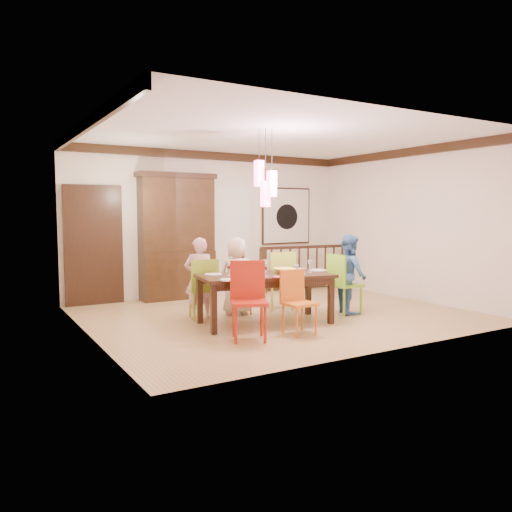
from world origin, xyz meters
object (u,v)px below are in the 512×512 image
person_far_left (199,278)px  balustrade (308,266)px  dining_table (265,280)px  person_end_right (350,274)px  person_far_mid (237,276)px  china_hutch (177,236)px  chair_far_left (203,284)px  chair_end_right (345,280)px

person_far_left → balustrade: bearing=-133.0°
dining_table → balustrade: 3.53m
dining_table → person_end_right: bearing=7.8°
person_far_mid → person_end_right: (1.67, -0.87, 0.02)m
china_hutch → person_far_mid: size_ratio=1.91×
balustrade → person_end_right: bearing=-105.4°
chair_far_left → person_far_left: size_ratio=0.74×
chair_far_left → balustrade: balustrade is taller
balustrade → person_end_right: person_end_right is taller
balustrade → person_end_right: (-0.95, -2.45, 0.16)m
person_far_left → person_end_right: (2.33, -0.88, 0.01)m
dining_table → balustrade: (2.57, 2.42, -0.16)m
balustrade → chair_end_right: bearing=-107.2°
person_far_left → person_end_right: size_ratio=0.98×
chair_end_right → person_far_mid: (-1.57, 0.87, 0.07)m
dining_table → china_hutch: china_hutch is taller
person_end_right → chair_end_right: bearing=112.8°
chair_far_left → chair_end_right: 2.35m
dining_table → balustrade: bearing=52.5°
balustrade → person_far_mid: person_far_mid is taller
person_far_mid → chair_far_left: bearing=18.0°
china_hutch → balustrade: china_hutch is taller
dining_table → china_hutch: bearing=105.9°
balustrade → person_far_left: 3.64m
dining_table → china_hutch: size_ratio=0.87×
chair_end_right → china_hutch: 3.42m
person_end_right → balustrade: bearing=-2.3°
china_hutch → person_end_right: size_ratio=1.85×
balustrade → person_end_right: size_ratio=1.75×
chair_far_left → person_far_left: person_far_left is taller
dining_table → person_far_left: (-0.71, 0.84, -0.02)m
china_hutch → person_end_right: 3.46m
chair_end_right → balustrade: 2.67m
chair_far_left → person_far_mid: size_ratio=0.75×
person_far_left → dining_table: bearing=151.4°
dining_table → person_far_left: person_far_left is taller
dining_table → china_hutch: 2.84m
person_far_mid → dining_table: bearing=110.5°
dining_table → person_end_right: (1.62, -0.04, -0.00)m
chair_end_right → china_hutch: china_hutch is taller
person_far_mid → china_hutch: bearing=-64.3°
chair_end_right → balustrade: size_ratio=0.43×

